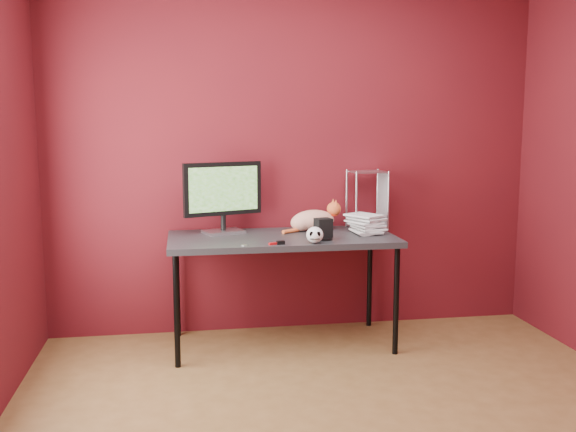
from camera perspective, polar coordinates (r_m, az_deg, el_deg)
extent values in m
cube|color=#4C0E15|center=(4.60, 0.58, 5.84)|extent=(3.50, 0.02, 2.60)
cube|color=black|center=(4.27, -0.53, -2.06)|extent=(1.50, 0.70, 0.04)
cylinder|color=black|center=(4.02, -9.87, -8.36)|extent=(0.04, 0.04, 0.71)
cylinder|color=black|center=(4.24, 9.59, -7.47)|extent=(0.04, 0.04, 0.71)
cylinder|color=black|center=(4.59, -9.82, -6.22)|extent=(0.04, 0.04, 0.71)
cylinder|color=black|center=(4.79, 7.26, -5.57)|extent=(0.04, 0.04, 0.71)
cube|color=#B5B6BB|center=(4.40, -5.76, -1.39)|extent=(0.30, 0.26, 0.02)
cylinder|color=black|center=(4.39, -5.77, -0.56)|extent=(0.04, 0.04, 0.11)
cube|color=black|center=(4.36, -5.81, 2.42)|extent=(0.54, 0.22, 0.36)
cube|color=#1A4612|center=(4.36, -5.81, 2.42)|extent=(0.47, 0.17, 0.30)
ellipsoid|color=#C7522A|center=(4.48, 2.26, -0.37)|extent=(0.33, 0.21, 0.14)
ellipsoid|color=#C7522A|center=(4.45, 1.17, -0.60)|extent=(0.16, 0.16, 0.12)
sphere|color=silver|center=(4.51, 3.34, -0.60)|extent=(0.10, 0.10, 0.10)
sphere|color=#D75B29|center=(4.52, 4.10, 0.63)|extent=(0.10, 0.10, 0.10)
cone|color=#D75B29|center=(4.50, 4.28, 1.22)|extent=(0.03, 0.03, 0.04)
cone|color=#D75B29|center=(4.54, 4.04, 1.29)|extent=(0.03, 0.03, 0.04)
cylinder|color=red|center=(4.52, 3.93, 0.11)|extent=(0.07, 0.07, 0.01)
cylinder|color=#D75B29|center=(4.39, 0.35, -1.32)|extent=(0.15, 0.11, 0.03)
ellipsoid|color=silver|center=(4.00, 2.39, -1.69)|extent=(0.11, 0.11, 0.10)
ellipsoid|color=black|center=(3.95, 2.22, -1.63)|extent=(0.03, 0.01, 0.03)
ellipsoid|color=black|center=(3.96, 2.83, -1.61)|extent=(0.03, 0.01, 0.03)
cube|color=black|center=(3.96, 2.53, -2.05)|extent=(0.06, 0.01, 0.01)
cylinder|color=black|center=(4.14, 3.14, -2.00)|extent=(0.12, 0.12, 0.02)
cube|color=black|center=(4.13, 3.15, -1.05)|extent=(0.12, 0.11, 0.12)
imported|color=beige|center=(4.37, 6.01, -0.03)|extent=(0.19, 0.24, 0.23)
imported|color=beige|center=(4.34, 6.06, 3.04)|extent=(0.21, 0.26, 0.24)
imported|color=beige|center=(4.33, 6.11, 6.14)|extent=(0.23, 0.27, 0.23)
imported|color=beige|center=(4.33, 6.15, 9.25)|extent=(0.25, 0.28, 0.24)
imported|color=beige|center=(4.34, 6.20, 12.36)|extent=(0.26, 0.29, 0.23)
imported|color=beige|center=(4.36, 6.25, 15.44)|extent=(0.27, 0.29, 0.23)
cylinder|color=#B5B6BB|center=(4.47, 5.93, 1.32)|extent=(0.01, 0.01, 0.41)
cylinder|color=#B5B6BB|center=(4.54, 8.85, 1.37)|extent=(0.01, 0.01, 0.41)
cylinder|color=#B5B6BB|center=(4.66, 5.30, 1.61)|extent=(0.01, 0.01, 0.41)
cylinder|color=#B5B6BB|center=(4.73, 8.11, 1.66)|extent=(0.01, 0.01, 0.41)
cube|color=#B5B6BB|center=(4.63, 7.01, -0.92)|extent=(0.26, 0.22, 0.01)
cube|color=#B5B6BB|center=(4.58, 7.09, 3.93)|extent=(0.26, 0.22, 0.01)
cube|color=#A40C10|center=(3.97, -1.25, -2.46)|extent=(0.07, 0.04, 0.01)
cube|color=black|center=(3.97, -0.66, -2.38)|extent=(0.05, 0.04, 0.02)
cylinder|color=#B5B6BB|center=(3.95, -3.90, -2.61)|extent=(0.04, 0.04, 0.00)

